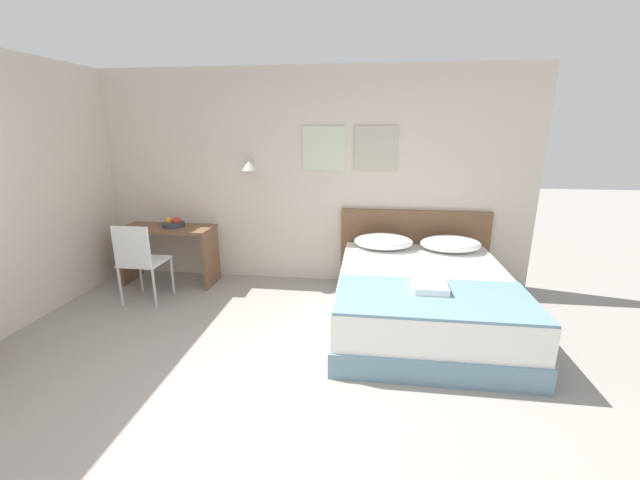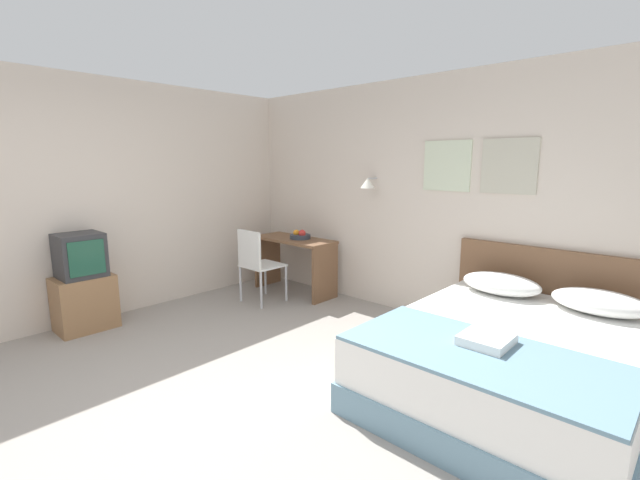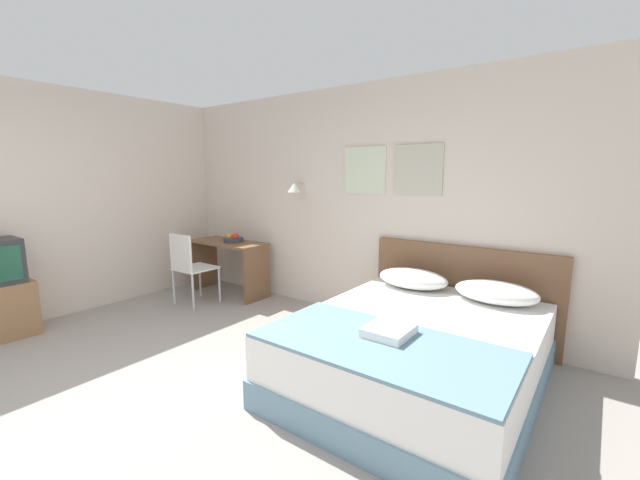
# 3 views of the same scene
# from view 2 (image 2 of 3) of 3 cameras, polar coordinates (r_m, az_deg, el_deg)

# --- Properties ---
(ground_plane) EXTENTS (24.00, 24.00, 0.00)m
(ground_plane) POSITION_cam_2_polar(r_m,az_deg,el_deg) (3.28, -17.27, -22.11)
(ground_plane) COLOR gray
(wall_back) EXTENTS (5.79, 0.31, 2.65)m
(wall_back) POSITION_cam_2_polar(r_m,az_deg,el_deg) (4.93, 12.95, 5.33)
(wall_back) COLOR beige
(wall_back) RESTS_ON ground_plane
(wall_left) EXTENTS (0.06, 5.91, 2.65)m
(wall_left) POSITION_cam_2_polar(r_m,az_deg,el_deg) (5.16, -32.79, 4.11)
(wall_left) COLOR beige
(wall_left) RESTS_ON ground_plane
(bed) EXTENTS (1.70, 2.10, 0.55)m
(bed) POSITION_cam_2_polar(r_m,az_deg,el_deg) (3.58, 24.09, -14.78)
(bed) COLOR #66899E
(bed) RESTS_ON ground_plane
(headboard) EXTENTS (1.82, 0.06, 0.97)m
(headboard) POSITION_cam_2_polar(r_m,az_deg,el_deg) (4.49, 28.83, -7.22)
(headboard) COLOR brown
(headboard) RESTS_ON ground_plane
(pillow_left) EXTENTS (0.69, 0.44, 0.18)m
(pillow_left) POSITION_cam_2_polar(r_m,az_deg,el_deg) (4.27, 22.99, -5.39)
(pillow_left) COLOR white
(pillow_left) RESTS_ON bed
(pillow_right) EXTENTS (0.69, 0.44, 0.18)m
(pillow_right) POSITION_cam_2_polar(r_m,az_deg,el_deg) (4.09, 33.22, -6.95)
(pillow_right) COLOR white
(pillow_right) RESTS_ON bed
(throw_blanket) EXTENTS (1.65, 0.84, 0.02)m
(throw_blanket) POSITION_cam_2_polar(r_m,az_deg,el_deg) (2.94, 20.51, -13.98)
(throw_blanket) COLOR #66899E
(throw_blanket) RESTS_ON bed
(folded_towel_near_foot) EXTENTS (0.29, 0.32, 0.06)m
(folded_towel_near_foot) POSITION_cam_2_polar(r_m,az_deg,el_deg) (3.05, 21.32, -12.22)
(folded_towel_near_foot) COLOR white
(folded_towel_near_foot) RESTS_ON throw_blanket
(desk) EXTENTS (1.15, 0.49, 0.74)m
(desk) POSITION_cam_2_polar(r_m,az_deg,el_deg) (5.74, -3.43, -1.99)
(desk) COLOR brown
(desk) RESTS_ON ground_plane
(desk_chair) EXTENTS (0.45, 0.45, 0.93)m
(desk_chair) POSITION_cam_2_polar(r_m,az_deg,el_deg) (5.33, -8.50, -2.69)
(desk_chair) COLOR white
(desk_chair) RESTS_ON ground_plane
(fruit_bowl) EXTENTS (0.27, 0.27, 0.13)m
(fruit_bowl) POSITION_cam_2_polar(r_m,az_deg,el_deg) (5.65, -2.68, 0.58)
(fruit_bowl) COLOR #333842
(fruit_bowl) RESTS_ON desk
(tv_stand) EXTENTS (0.41, 0.56, 0.57)m
(tv_stand) POSITION_cam_2_polar(r_m,az_deg,el_deg) (5.16, -28.86, -7.35)
(tv_stand) COLOR #8E6642
(tv_stand) RESTS_ON ground_plane
(television) EXTENTS (0.40, 0.42, 0.45)m
(television) POSITION_cam_2_polar(r_m,az_deg,el_deg) (5.04, -29.36, -1.78)
(television) COLOR #2D2D30
(television) RESTS_ON tv_stand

